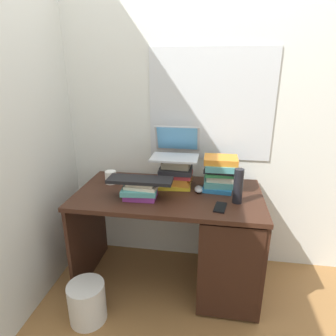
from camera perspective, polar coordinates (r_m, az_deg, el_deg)
ground_plane at (r=2.37m, az=0.14°, el=-21.24°), size 6.00×6.00×0.00m
wall_back at (r=2.20m, az=1.82°, el=12.97°), size 6.00×0.06×2.60m
wall_left at (r=2.13m, az=-24.09°, el=11.18°), size 0.05×6.00×2.60m
desk at (r=2.09m, az=8.83°, el=-13.98°), size 1.26×0.68×0.73m
book_stack_tall at (r=2.04m, az=1.43°, el=-1.14°), size 0.25×0.20×0.21m
book_stack_keyboard_riser at (r=1.89m, az=-5.49°, el=-4.38°), size 0.24×0.20×0.11m
book_stack_side at (r=2.01m, az=10.26°, el=-0.92°), size 0.23×0.20×0.24m
laptop at (r=2.04m, az=1.55°, el=3.68°), size 0.33×0.29×0.21m
keyboard at (r=1.86m, az=-5.57°, el=-2.38°), size 0.42×0.14×0.02m
computer_mouse at (r=1.99m, az=6.13°, el=-4.19°), size 0.06×0.10×0.04m
mug at (r=2.16m, az=-11.25°, el=-1.80°), size 0.12×0.08×0.09m
water_bottle at (r=1.84m, az=13.75°, el=-3.51°), size 0.06×0.06×0.22m
cell_phone at (r=1.79m, az=10.35°, el=-7.69°), size 0.09×0.15×0.01m
wastebasket at (r=2.08m, az=-15.76°, el=-24.26°), size 0.23×0.23×0.26m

